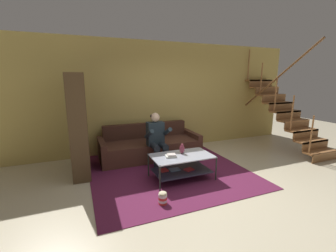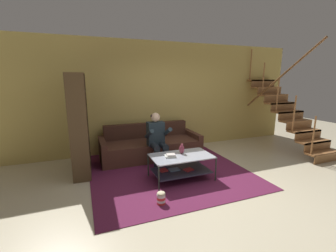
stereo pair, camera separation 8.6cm
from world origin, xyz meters
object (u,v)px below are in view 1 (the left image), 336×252
at_px(coffee_table, 181,163).
at_px(popcorn_tub, 163,198).
at_px(book_stack, 171,156).
at_px(bookshelf, 77,131).
at_px(vase, 182,149).
at_px(couch, 150,146).
at_px(person_seated_center, 157,137).

relative_size(coffee_table, popcorn_tub, 5.59).
bearing_deg(book_stack, bookshelf, 147.98).
xyz_separation_m(coffee_table, popcorn_tub, (-0.67, -0.73, -0.21)).
bearing_deg(vase, coffee_table, -121.59).
bearing_deg(couch, vase, -79.44).
bearing_deg(person_seated_center, popcorn_tub, -106.49).
bearing_deg(person_seated_center, coffee_table, -77.92).
height_order(person_seated_center, book_stack, person_seated_center).
bearing_deg(person_seated_center, vase, -72.31).
distance_m(coffee_table, book_stack, 0.29).
xyz_separation_m(coffee_table, book_stack, (-0.22, 0.00, 0.18)).
height_order(coffee_table, vase, vase).
height_order(person_seated_center, coffee_table, person_seated_center).
height_order(couch, bookshelf, bookshelf).
xyz_separation_m(vase, book_stack, (-0.28, -0.10, -0.07)).
xyz_separation_m(couch, book_stack, (-0.03, -1.44, 0.23)).
xyz_separation_m(couch, coffee_table, (0.19, -1.44, 0.05)).
xyz_separation_m(person_seated_center, book_stack, (-0.03, -0.88, -0.14)).
height_order(coffee_table, popcorn_tub, coffee_table).
bearing_deg(bookshelf, book_stack, -32.02).
xyz_separation_m(person_seated_center, popcorn_tub, (-0.48, -1.62, -0.54)).
relative_size(couch, popcorn_tub, 11.60).
bearing_deg(coffee_table, vase, 58.41).
height_order(couch, person_seated_center, person_seated_center).
xyz_separation_m(book_stack, popcorn_tub, (-0.45, -0.73, -0.40)).
height_order(person_seated_center, popcorn_tub, person_seated_center).
height_order(coffee_table, book_stack, book_stack).
relative_size(book_stack, popcorn_tub, 1.09).
height_order(coffee_table, bookshelf, bookshelf).
height_order(couch, coffee_table, couch).
bearing_deg(popcorn_tub, vase, 48.76).
relative_size(person_seated_center, popcorn_tub, 5.62).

